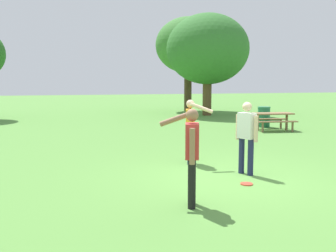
# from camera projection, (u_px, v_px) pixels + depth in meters

# --- Properties ---
(ground_plane) EXTENTS (120.00, 120.00, 0.00)m
(ground_plane) POSITION_uv_depth(u_px,v_px,m) (229.00, 177.00, 8.16)
(ground_plane) COLOR #568E3D
(person_thrower) EXTENTS (0.61, 0.78, 1.64)m
(person_thrower) POSITION_uv_depth(u_px,v_px,m) (191.00, 150.00, 6.15)
(person_thrower) COLOR black
(person_thrower) RESTS_ON ground
(person_catcher) EXTENTS (0.61, 0.78, 1.64)m
(person_catcher) POSITION_uv_depth(u_px,v_px,m) (191.00, 126.00, 9.46)
(person_catcher) COLOR #1E234C
(person_catcher) RESTS_ON ground
(person_bystander) EXTENTS (0.34, 0.58, 1.64)m
(person_bystander) POSITION_uv_depth(u_px,v_px,m) (247.00, 133.00, 8.33)
(person_bystander) COLOR #1E234C
(person_bystander) RESTS_ON ground
(frisbee) EXTENTS (0.25, 0.25, 0.03)m
(frisbee) POSITION_uv_depth(u_px,v_px,m) (247.00, 184.00, 7.57)
(frisbee) COLOR #E04733
(frisbee) RESTS_ON ground
(picnic_table_near) EXTENTS (1.95, 1.73, 0.77)m
(picnic_table_near) POSITION_uv_depth(u_px,v_px,m) (272.00, 118.00, 16.23)
(picnic_table_near) COLOR olive
(picnic_table_near) RESTS_ON ground
(trash_can_further_along) EXTENTS (0.59, 0.59, 0.96)m
(trash_can_further_along) POSITION_uv_depth(u_px,v_px,m) (264.00, 117.00, 17.48)
(trash_can_further_along) COLOR #237047
(trash_can_further_along) RESTS_ON ground
(tree_broad_center) EXTENTS (5.22, 5.22, 6.42)m
(tree_broad_center) POSITION_uv_depth(u_px,v_px,m) (208.00, 49.00, 23.49)
(tree_broad_center) COLOR brown
(tree_broad_center) RESTS_ON ground
(tree_far_right) EXTENTS (4.78, 4.78, 6.86)m
(tree_far_right) POSITION_uv_depth(u_px,v_px,m) (188.00, 46.00, 27.16)
(tree_far_right) COLOR #4C3823
(tree_far_right) RESTS_ON ground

